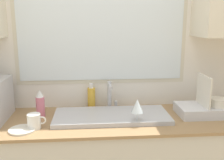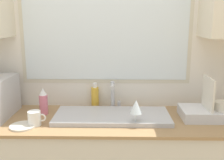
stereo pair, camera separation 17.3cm
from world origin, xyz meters
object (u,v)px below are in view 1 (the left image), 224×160
at_px(faucet, 110,94).
at_px(spray_bottle, 40,104).
at_px(mug_near_sink, 34,121).
at_px(wine_glass, 137,107).
at_px(dish_rack, 204,108).
at_px(soap_bottle, 91,97).

distance_m(faucet, spray_bottle, 0.51).
bearing_deg(faucet, mug_near_sink, -147.20).
bearing_deg(wine_glass, dish_rack, 15.22).
xyz_separation_m(faucet, wine_glass, (0.15, -0.32, -0.00)).
relative_size(spray_bottle, wine_glass, 1.12).
xyz_separation_m(dish_rack, soap_bottle, (-0.81, 0.23, 0.03)).
bearing_deg(dish_rack, faucet, 165.00).
relative_size(dish_rack, spray_bottle, 1.84).
xyz_separation_m(spray_bottle, soap_bottle, (0.36, 0.16, -0.01)).
height_order(spray_bottle, soap_bottle, same).
bearing_deg(spray_bottle, faucet, 12.69).
bearing_deg(dish_rack, spray_bottle, 176.82).
height_order(faucet, soap_bottle, faucet).
relative_size(spray_bottle, soap_bottle, 1.00).
xyz_separation_m(soap_bottle, wine_glass, (0.29, -0.37, 0.04)).
height_order(dish_rack, soap_bottle, dish_rack).
xyz_separation_m(faucet, soap_bottle, (-0.14, 0.05, -0.04)).
height_order(soap_bottle, wine_glass, soap_bottle).
relative_size(mug_near_sink, wine_glass, 0.68).
distance_m(faucet, soap_bottle, 0.16).
distance_m(soap_bottle, wine_glass, 0.47).
bearing_deg(mug_near_sink, soap_bottle, 46.15).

